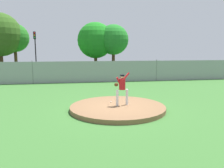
{
  "coord_description": "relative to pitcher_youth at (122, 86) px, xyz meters",
  "views": [
    {
      "loc": [
        -2.13,
        -10.94,
        3.03
      ],
      "look_at": [
        0.05,
        2.01,
        1.02
      ],
      "focal_mm": 36.12,
      "sensor_mm": 36.0,
      "label": 1
    }
  ],
  "objects": [
    {
      "name": "ground_plane",
      "position": [
        -0.23,
        5.94,
        -1.19
      ],
      "size": [
        80.0,
        80.0,
        0.0
      ],
      "primitive_type": "plane",
      "color": "#386B2D"
    },
    {
      "name": "asphalt_strip",
      "position": [
        -0.23,
        14.44,
        -1.19
      ],
      "size": [
        44.0,
        7.0,
        0.01
      ],
      "primitive_type": "cube",
      "color": "#2B2B2D",
      "rests_on": "ground_plane"
    },
    {
      "name": "pitchers_mound",
      "position": [
        -0.23,
        -0.06,
        -1.09
      ],
      "size": [
        4.82,
        4.82,
        0.21
      ],
      "primitive_type": "cylinder",
      "color": "brown",
      "rests_on": "ground_plane"
    },
    {
      "name": "pitcher_youth",
      "position": [
        0.0,
        0.0,
        0.0
      ],
      "size": [
        0.8,
        0.32,
        1.69
      ],
      "color": "silver",
      "rests_on": "pitchers_mound"
    },
    {
      "name": "baseball",
      "position": [
        -0.45,
        0.71,
        -0.94
      ],
      "size": [
        0.07,
        0.07,
        0.07
      ],
      "primitive_type": "sphere",
      "color": "white",
      "rests_on": "pitchers_mound"
    },
    {
      "name": "chainlink_fence",
      "position": [
        -0.23,
        9.94,
        -0.2
      ],
      "size": [
        29.1,
        0.07,
        2.07
      ],
      "color": "gray",
      "rests_on": "ground_plane"
    },
    {
      "name": "parked_car_red",
      "position": [
        -5.97,
        14.08,
        -0.39
      ],
      "size": [
        1.78,
        4.35,
        1.67
      ],
      "color": "#A81919",
      "rests_on": "ground_plane"
    },
    {
      "name": "parked_car_white",
      "position": [
        4.7,
        14.21,
        -0.39
      ],
      "size": [
        1.96,
        4.54,
        1.69
      ],
      "color": "silver",
      "rests_on": "ground_plane"
    },
    {
      "name": "parked_car_champagne",
      "position": [
        -1.23,
        14.02,
        -0.41
      ],
      "size": [
        2.0,
        4.07,
        1.63
      ],
      "color": "tan",
      "rests_on": "ground_plane"
    },
    {
      "name": "parked_car_slate",
      "position": [
        8.4,
        13.98,
        -0.39
      ],
      "size": [
        2.06,
        4.25,
        1.69
      ],
      "color": "slate",
      "rests_on": "ground_plane"
    },
    {
      "name": "traffic_cone_orange",
      "position": [
        1.45,
        14.1,
        -0.93
      ],
      "size": [
        0.4,
        0.4,
        0.55
      ],
      "color": "orange",
      "rests_on": "asphalt_strip"
    },
    {
      "name": "traffic_light_near",
      "position": [
        -7.1,
        18.68,
        2.36
      ],
      "size": [
        0.28,
        0.46,
        5.23
      ],
      "color": "black",
      "rests_on": "ground_plane"
    },
    {
      "name": "tree_slender_far",
      "position": [
        -12.09,
        21.78,
        3.81
      ],
      "size": [
        5.8,
        5.8,
        7.91
      ],
      "color": "#4C331E",
      "rests_on": "ground_plane"
    },
    {
      "name": "tree_broad_left",
      "position": [
        -10.43,
        22.63,
        3.43
      ],
      "size": [
        3.93,
        3.93,
        6.61
      ],
      "color": "#4C331E",
      "rests_on": "ground_plane"
    },
    {
      "name": "tree_broad_right",
      "position": [
        0.88,
        23.17,
        3.2
      ],
      "size": [
        5.34,
        5.34,
        7.08
      ],
      "color": "#4C331E",
      "rests_on": "ground_plane"
    },
    {
      "name": "tree_bushy_near",
      "position": [
        3.45,
        22.3,
        3.27
      ],
      "size": [
        4.45,
        4.45,
        6.7
      ],
      "color": "#4C331E",
      "rests_on": "ground_plane"
    }
  ]
}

